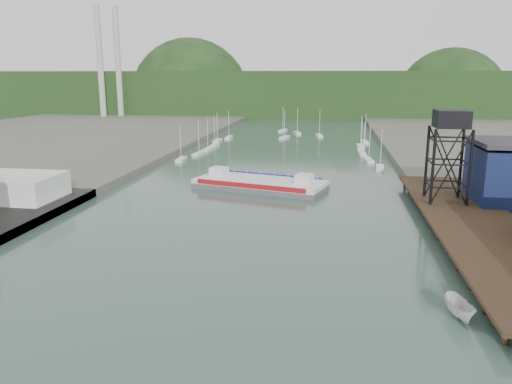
# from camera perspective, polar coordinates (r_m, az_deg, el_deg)

# --- Properties ---
(east_pier) EXTENTS (14.00, 70.00, 2.45)m
(east_pier) POSITION_cam_1_polar(r_m,az_deg,el_deg) (83.30, 23.84, -3.32)
(east_pier) COLOR black
(east_pier) RESTS_ON ground
(white_shed) EXTENTS (18.00, 12.00, 4.50)m
(white_shed) POSITION_cam_1_polar(r_m,az_deg,el_deg) (102.89, -26.39, 0.55)
(white_shed) COLOR silver
(white_shed) RESTS_ON west_quay
(lift_tower) EXTENTS (6.50, 6.50, 16.00)m
(lift_tower) POSITION_cam_1_polar(r_m,az_deg,el_deg) (92.77, 21.39, 7.17)
(lift_tower) COLOR black
(lift_tower) RESTS_ON east_pier
(marina_sailboats) EXTENTS (57.71, 92.65, 0.90)m
(marina_sailboats) POSITION_cam_1_polar(r_m,az_deg,el_deg) (172.83, 3.67, 5.36)
(marina_sailboats) COLOR silver
(marina_sailboats) RESTS_ON ground
(smokestacks) EXTENTS (11.20, 8.20, 60.00)m
(smokestacks) POSITION_cam_1_polar(r_m,az_deg,el_deg) (290.87, -16.43, 13.92)
(smokestacks) COLOR #ADACA7
(smokestacks) RESTS_ON ground
(distant_hills) EXTENTS (500.00, 120.00, 80.00)m
(distant_hills) POSITION_cam_1_polar(r_m,az_deg,el_deg) (334.27, 5.46, 10.87)
(distant_hills) COLOR black
(distant_hills) RESTS_ON ground
(chain_ferry) EXTENTS (29.72, 18.09, 4.00)m
(chain_ferry) POSITION_cam_1_polar(r_m,az_deg,el_deg) (107.50, 0.47, 0.97)
(chain_ferry) COLOR #525255
(chain_ferry) RESTS_ON ground
(motorboat) EXTENTS (2.87, 5.61, 2.07)m
(motorboat) POSITION_cam_1_polar(r_m,az_deg,el_deg) (55.54, 22.27, -12.27)
(motorboat) COLOR silver
(motorboat) RESTS_ON ground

